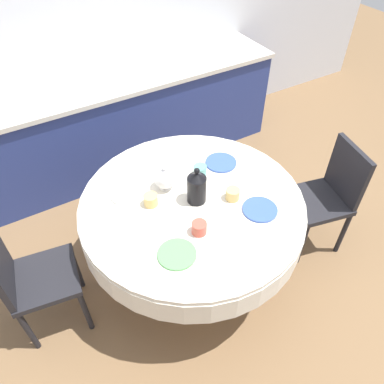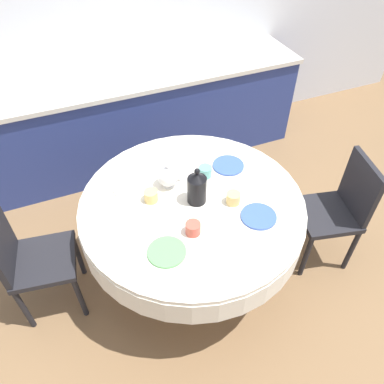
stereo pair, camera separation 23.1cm
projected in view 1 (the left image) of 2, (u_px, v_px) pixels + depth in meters
name	position (u px, v px, depth m)	size (l,w,h in m)	color
ground_plane	(192.00, 269.00, 2.89)	(12.00, 12.00, 0.00)	brown
wall_back	(81.00, 21.00, 3.13)	(7.00, 0.05, 2.60)	silver
kitchen_counter	(111.00, 125.00, 3.51)	(3.24, 0.64, 0.91)	navy
dining_table	(192.00, 214.00, 2.45)	(1.44, 1.44, 0.75)	olive
chair_left	(328.00, 193.00, 2.77)	(0.48, 0.48, 0.90)	black
chair_right	(29.00, 276.00, 2.25)	(0.45, 0.45, 0.90)	black
plate_near_left	(177.00, 254.00, 2.06)	(0.22, 0.22, 0.01)	#5BA85B
cup_near_left	(199.00, 228.00, 2.16)	(0.09, 0.09, 0.08)	#CC4C3D
plate_near_right	(260.00, 209.00, 2.31)	(0.22, 0.22, 0.01)	#3856AD
cup_near_right	(233.00, 194.00, 2.36)	(0.09, 0.09, 0.08)	#DBB766
plate_far_left	(127.00, 193.00, 2.41)	(0.22, 0.22, 0.01)	white
cup_far_left	(151.00, 200.00, 2.32)	(0.09, 0.09, 0.08)	#DBB766
plate_far_right	(221.00, 163.00, 2.63)	(0.22, 0.22, 0.01)	#3856AD
cup_far_right	(200.00, 171.00, 2.52)	(0.09, 0.09, 0.08)	#5BA39E
coffee_carafe	(197.00, 187.00, 2.30)	(0.12, 0.12, 0.26)	black
teapot	(165.00, 178.00, 2.40)	(0.19, 0.14, 0.18)	white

